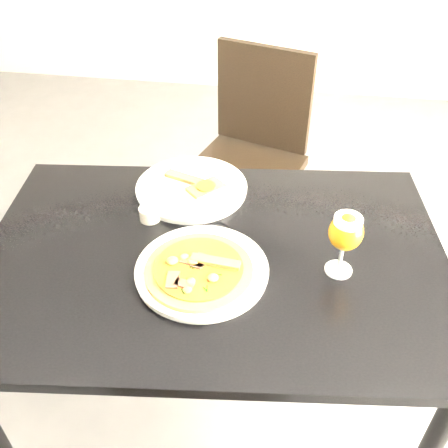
% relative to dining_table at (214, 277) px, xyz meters
% --- Properties ---
extents(dining_table, '(1.28, 0.93, 0.75)m').
position_rel_dining_table_xyz_m(dining_table, '(0.00, 0.00, 0.00)').
color(dining_table, black).
rests_on(dining_table, ground).
extents(chair_far, '(0.54, 0.54, 0.93)m').
position_rel_dining_table_xyz_m(chair_far, '(0.00, 0.88, -0.15)').
color(chair_far, black).
rests_on(chair_far, ground).
extents(plate_main, '(0.35, 0.35, 0.02)m').
position_rel_dining_table_xyz_m(plate_main, '(-0.02, -0.08, 0.10)').
color(plate_main, white).
rests_on(plate_main, dining_table).
extents(pizza, '(0.26, 0.26, 0.03)m').
position_rel_dining_table_xyz_m(pizza, '(-0.02, -0.09, 0.12)').
color(pizza, brown).
rests_on(pizza, plate_main).
extents(plate_second, '(0.43, 0.43, 0.02)m').
position_rel_dining_table_xyz_m(plate_second, '(-0.11, 0.26, 0.10)').
color(plate_second, white).
rests_on(plate_second, dining_table).
extents(crust_scraps, '(0.20, 0.14, 0.01)m').
position_rel_dining_table_xyz_m(crust_scraps, '(-0.09, 0.26, 0.11)').
color(crust_scraps, brown).
rests_on(crust_scraps, plate_second).
extents(loose_crust, '(0.12, 0.06, 0.01)m').
position_rel_dining_table_xyz_m(loose_crust, '(-0.07, 0.05, 0.10)').
color(loose_crust, brown).
rests_on(loose_crust, dining_table).
extents(sauce_cup, '(0.06, 0.06, 0.04)m').
position_rel_dining_table_xyz_m(sauce_cup, '(-0.20, 0.11, 0.11)').
color(sauce_cup, beige).
rests_on(sauce_cup, dining_table).
extents(beer_glass, '(0.08, 0.08, 0.17)m').
position_rel_dining_table_xyz_m(beer_glass, '(0.32, -0.02, 0.21)').
color(beer_glass, '#B4B8BD').
rests_on(beer_glass, dining_table).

